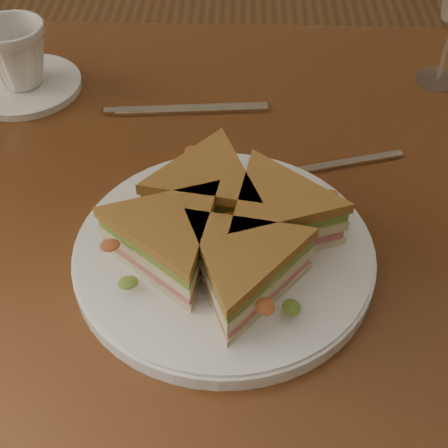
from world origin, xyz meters
The scene contains 8 objects.
table centered at (0.00, 0.00, 0.65)m, with size 1.20×0.80×0.75m.
plate centered at (-0.01, -0.10, 0.76)m, with size 0.30×0.30×0.02m, color white.
sandwich_wedges centered at (-0.01, -0.10, 0.80)m, with size 0.28×0.28×0.06m.
crisps_mound centered at (-0.01, -0.10, 0.79)m, with size 0.09×0.09×0.05m, color orange, non-canonical shape.
spoon centered at (0.06, 0.04, 0.75)m, with size 0.18×0.07×0.01m.
knife centered at (-0.08, 0.16, 0.75)m, with size 0.22×0.03×0.00m.
saucer centered at (-0.30, 0.21, 0.76)m, with size 0.16×0.16×0.01m, color white.
coffee_cup centered at (-0.30, 0.21, 0.80)m, with size 0.09×0.09×0.08m, color white.
Camera 1 is at (0.00, -0.52, 1.22)m, focal length 50.00 mm.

